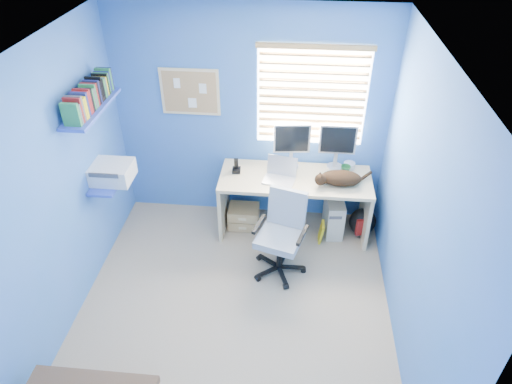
# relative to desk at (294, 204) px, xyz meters

# --- Properties ---
(floor) EXTENTS (3.00, 3.20, 0.00)m
(floor) POSITION_rel_desk_xyz_m (-0.53, -1.26, -0.37)
(floor) COLOR gray
(floor) RESTS_ON ground
(ceiling) EXTENTS (3.00, 3.20, 0.00)m
(ceiling) POSITION_rel_desk_xyz_m (-0.53, -1.26, 2.13)
(ceiling) COLOR white
(ceiling) RESTS_ON wall_back
(wall_back) EXTENTS (3.00, 0.01, 2.50)m
(wall_back) POSITION_rel_desk_xyz_m (-0.53, 0.34, 0.88)
(wall_back) COLOR #4472CC
(wall_back) RESTS_ON ground
(wall_left) EXTENTS (0.01, 3.20, 2.50)m
(wall_left) POSITION_rel_desk_xyz_m (-2.03, -1.26, 0.88)
(wall_left) COLOR #4472CC
(wall_left) RESTS_ON ground
(wall_right) EXTENTS (0.01, 3.20, 2.50)m
(wall_right) POSITION_rel_desk_xyz_m (0.97, -1.26, 0.88)
(wall_right) COLOR #4472CC
(wall_right) RESTS_ON ground
(desk) EXTENTS (1.66, 0.65, 0.74)m
(desk) POSITION_rel_desk_xyz_m (0.00, 0.00, 0.00)
(desk) COLOR #D4BF8B
(desk) RESTS_ON floor
(laptop) EXTENTS (0.37, 0.32, 0.22)m
(laptop) POSITION_rel_desk_xyz_m (-0.18, -0.08, 0.48)
(laptop) COLOR silver
(laptop) RESTS_ON desk
(monitor_left) EXTENTS (0.41, 0.16, 0.54)m
(monitor_left) POSITION_rel_desk_xyz_m (-0.06, 0.22, 0.64)
(monitor_left) COLOR silver
(monitor_left) RESTS_ON desk
(monitor_right) EXTENTS (0.40, 0.12, 0.54)m
(monitor_right) POSITION_rel_desk_xyz_m (0.43, 0.25, 0.64)
(monitor_right) COLOR silver
(monitor_right) RESTS_ON desk
(phone) EXTENTS (0.10, 0.12, 0.17)m
(phone) POSITION_rel_desk_xyz_m (-0.66, 0.06, 0.45)
(phone) COLOR black
(phone) RESTS_ON desk
(mug) EXTENTS (0.10, 0.09, 0.10)m
(mug) POSITION_rel_desk_xyz_m (0.55, 0.13, 0.42)
(mug) COLOR #28793D
(mug) RESTS_ON desk
(cd_spindle) EXTENTS (0.13, 0.13, 0.07)m
(cd_spindle) POSITION_rel_desk_xyz_m (0.60, 0.25, 0.41)
(cd_spindle) COLOR silver
(cd_spindle) RESTS_ON desk
(cat) EXTENTS (0.48, 0.34, 0.16)m
(cat) POSITION_rel_desk_xyz_m (0.48, -0.08, 0.45)
(cat) COLOR black
(cat) RESTS_ON desk
(tower_pc) EXTENTS (0.22, 0.45, 0.45)m
(tower_pc) POSITION_rel_desk_xyz_m (0.47, 0.04, -0.14)
(tower_pc) COLOR beige
(tower_pc) RESTS_ON floor
(drawer_boxes) EXTENTS (0.35, 0.28, 0.27)m
(drawer_boxes) POSITION_rel_desk_xyz_m (-0.58, 0.02, -0.23)
(drawer_boxes) COLOR tan
(drawer_boxes) RESTS_ON floor
(yellow_book) EXTENTS (0.03, 0.17, 0.24)m
(yellow_book) POSITION_rel_desk_xyz_m (0.33, -0.16, -0.25)
(yellow_book) COLOR yellow
(yellow_book) RESTS_ON floor
(backpack) EXTENTS (0.36, 0.32, 0.36)m
(backpack) POSITION_rel_desk_xyz_m (0.80, -0.00, -0.19)
(backpack) COLOR black
(backpack) RESTS_ON floor
(office_chair) EXTENTS (0.66, 0.66, 0.91)m
(office_chair) POSITION_rel_desk_xyz_m (-0.11, -0.65, -0.03)
(office_chair) COLOR black
(office_chair) RESTS_ON floor
(window_blinds) EXTENTS (1.15, 0.05, 1.10)m
(window_blinds) POSITION_rel_desk_xyz_m (0.12, 0.31, 1.18)
(window_blinds) COLOR white
(window_blinds) RESTS_ON ground
(corkboard) EXTENTS (0.64, 0.02, 0.52)m
(corkboard) POSITION_rel_desk_xyz_m (-1.18, 0.33, 1.18)
(corkboard) COLOR #D4BF8B
(corkboard) RESTS_ON ground
(wall_shelves) EXTENTS (0.42, 0.90, 1.05)m
(wall_shelves) POSITION_rel_desk_xyz_m (-1.88, -0.51, 1.06)
(wall_shelves) COLOR blue
(wall_shelves) RESTS_ON ground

